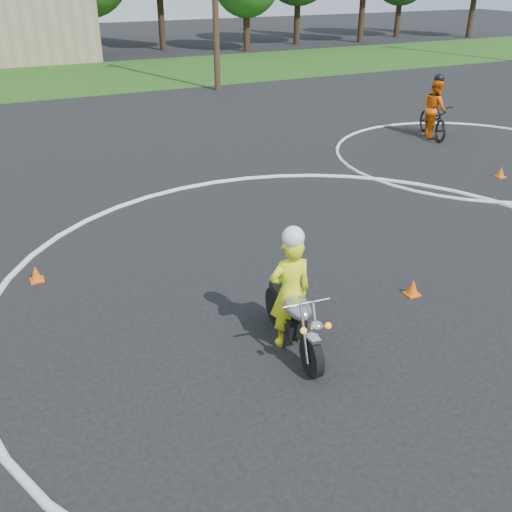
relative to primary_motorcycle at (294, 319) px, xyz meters
name	(u,v)px	position (x,y,z in m)	size (l,w,h in m)	color
ground	(452,381)	(1.61, -1.65, -0.51)	(120.00, 120.00, 0.00)	black
grass_strip	(85,78)	(1.61, 25.35, -0.50)	(120.00, 10.00, 0.02)	#1E4714
course_markings	(387,234)	(3.78, 2.70, -0.50)	(19.05, 19.05, 0.12)	silver
primary_motorcycle	(294,319)	(0.00, 0.00, 0.00)	(0.70, 2.01, 1.06)	black
rider_primary_grp	(290,289)	(0.00, 0.14, 0.43)	(0.69, 0.49, 1.96)	#E8F71A
rider_second_grp	(434,115)	(10.06, 8.56, 0.22)	(1.41, 2.28, 2.07)	black
traffic_cones	(503,236)	(5.73, 1.36, -0.38)	(18.59, 10.89, 0.30)	#F85D0D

